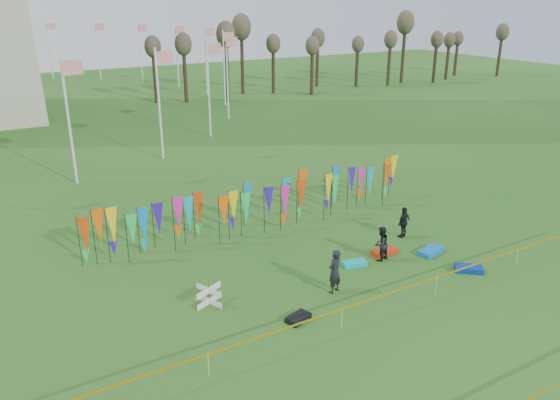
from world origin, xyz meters
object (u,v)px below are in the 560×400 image
person_right (404,222)px  kite_bag_black (298,318)px  kite_bag_turquoise (355,264)px  kite_bag_teal (431,251)px  person_left (335,271)px  kite_bag_red (384,252)px  person_mid (381,244)px  kite_bag_blue (469,269)px  box_kite (209,296)px

person_right → kite_bag_black: (-8.55, -3.73, -0.69)m
kite_bag_turquoise → kite_bag_teal: size_ratio=0.81×
person_left → person_right: (6.17, 2.67, -0.14)m
person_left → kite_bag_red: bearing=-176.5°
person_right → kite_bag_red: bearing=10.6°
person_left → person_mid: size_ratio=1.15×
kite_bag_turquoise → kite_bag_black: 5.16m
kite_bag_turquoise → kite_bag_blue: (4.00, -2.96, 0.02)m
person_left → kite_bag_red: (4.10, 1.65, -0.83)m
person_left → person_right: size_ratio=1.17×
person_mid → kite_bag_black: (-5.90, -2.33, -0.71)m
kite_bag_red → kite_bag_black: 7.03m
kite_bag_teal → kite_bag_red: bearing=150.5°
kite_bag_red → kite_bag_teal: size_ratio=0.95×
box_kite → person_right: person_right is taller
person_left → person_right: person_left is taller
person_left → kite_bag_teal: person_left is taller
person_left → kite_bag_teal: 6.08m
kite_bag_turquoise → kite_bag_teal: bearing=-12.1°
kite_bag_red → kite_bag_teal: kite_bag_teal is taller
kite_bag_blue → kite_bag_black: size_ratio=1.26×
person_mid → kite_bag_red: bearing=-158.7°
box_kite → kite_bag_black: box_kite is taller
kite_bag_teal → box_kite: bearing=174.1°
box_kite → kite_bag_red: 8.88m
person_left → kite_bag_teal: size_ratio=1.42×
kite_bag_turquoise → kite_bag_red: size_ratio=0.85×
person_left → kite_bag_black: person_left is taller
kite_bag_turquoise → box_kite: bearing=177.7°
person_left → person_right: bearing=-175.0°
box_kite → kite_bag_blue: 11.40m
kite_bag_blue → kite_bag_turquoise: bearing=143.5°
person_mid → person_right: (2.66, 1.40, -0.02)m
person_right → kite_bag_teal: size_ratio=1.21×
kite_bag_black → person_left: bearing=23.8°
box_kite → kite_bag_teal: box_kite is taller
box_kite → kite_bag_black: size_ratio=0.81×
kite_bag_teal → kite_bag_turquoise: bearing=167.9°
box_kite → person_right: (10.95, 0.99, 0.42)m
person_right → kite_bag_blue: person_right is taller
kite_bag_teal → person_mid: bearing=164.3°
person_left → kite_bag_red: person_left is taller
kite_bag_blue → kite_bag_black: (-8.54, 0.50, -0.02)m
kite_bag_turquoise → kite_bag_teal: (3.85, -0.83, 0.02)m
person_right → person_mid: bearing=12.1°
person_mid → kite_bag_red: 0.99m
person_right → kite_bag_teal: (-0.17, -2.09, -0.67)m
person_left → person_mid: person_left is taller
person_left → kite_bag_red: size_ratio=1.50×
person_left → kite_bag_blue: (6.15, -1.56, -0.82)m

